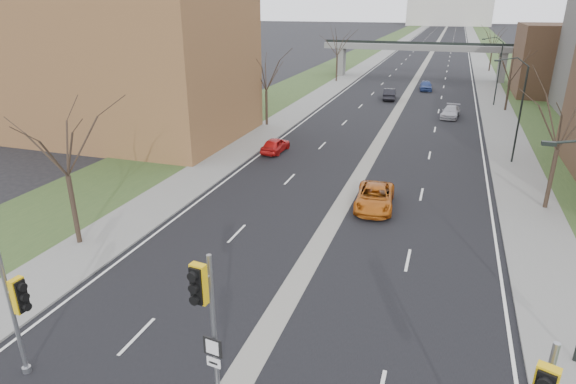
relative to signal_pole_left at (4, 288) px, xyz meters
The scene contains 24 objects.
road_surface 151.51m from the signal_pole_left, 87.17° to the left, with size 20.00×600.00×0.01m, color black.
median_strip 151.51m from the signal_pole_left, 87.17° to the left, with size 1.20×600.00×0.02m, color gray.
sidewalk_right 152.57m from the signal_pole_left, 82.66° to the left, with size 4.00×600.00×0.12m, color gray.
sidewalk_left 151.39m from the signal_pole_left, 91.71° to the left, with size 4.00×600.00×0.12m, color gray.
grass_verge_right 153.45m from the signal_pole_left, 80.44° to the left, with size 8.00×600.00×0.10m, color #253B1B.
grass_verge_left 151.69m from the signal_pole_left, 93.98° to the left, with size 8.00×600.00×0.10m, color #253B1B.
apartment_building 37.04m from the signal_pole_left, 120.62° to the left, with size 25.00×16.00×22.00m, color brown.
commercial_block_far 77.14m from the signal_pole_left, 67.53° to the left, with size 14.00×14.00×10.00m, color #503925.
pedestrian_bridge 81.62m from the signal_pole_left, 84.74° to the left, with size 34.00×3.00×6.45m.
streetlight_mid 38.19m from the signal_pole_left, 60.96° to the left, with size 2.61×0.20×8.70m.
streetlight_far 62.16m from the signal_pole_left, 72.69° to the left, with size 2.61×0.20×8.70m.
tree_left_a 11.14m from the signal_pole_left, 120.73° to the left, with size 7.20×7.20×9.40m.
tree_left_b 39.73m from the signal_pole_left, 97.99° to the left, with size 6.75×6.75×8.81m.
tree_left_c 73.55m from the signal_pole_left, 94.30° to the left, with size 7.65×7.65×9.99m.
tree_right_a 31.13m from the signal_pole_left, 48.65° to the left, with size 7.20×7.20×9.40m.
tree_right_b 59.92m from the signal_pole_left, 70.00° to the left, with size 6.30×6.30×8.22m.
tree_right_c 98.48m from the signal_pole_left, 77.99° to the left, with size 7.65×7.65×9.99m.
signal_pole_left is the anchor object (origin of this frame).
signal_pole_median 7.34m from the signal_pole_left, ahead, with size 0.68×0.97×5.87m.
car_left_near 30.05m from the signal_pole_left, 92.05° to the left, with size 1.63×4.05×1.38m, color red.
car_left_far 59.73m from the signal_pole_left, 84.72° to the left, with size 1.66×4.77×1.57m, color black.
car_right_near 22.32m from the signal_pole_left, 64.21° to the left, with size 2.43×5.27×1.46m, color #B25713.
car_right_mid 52.04m from the signal_pole_left, 74.46° to the left, with size 1.91×4.71×1.37m, color #B0B0B8.
car_right_far 69.67m from the signal_pole_left, 81.85° to the left, with size 1.81×4.51×1.54m, color navy.
Camera 1 is at (6.09, -11.45, 12.85)m, focal length 30.00 mm.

